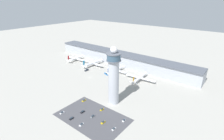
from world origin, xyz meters
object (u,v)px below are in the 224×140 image
(car_silver_sedan, at_px, (82,125))
(car_white_wagon, at_px, (93,116))
(service_truck_catering, at_px, (87,70))
(car_black_suv, at_px, (72,118))
(car_grey_coupe, at_px, (83,112))
(airplane_gate_bravo, at_px, (93,63))
(car_yellow_taxi, at_px, (62,113))
(airplane_gate_charlie, at_px, (116,70))
(car_maroon_suv, at_px, (103,122))
(control_tower, at_px, (114,76))
(airplane_gate_delta, at_px, (140,78))
(car_green_van, at_px, (114,129))
(car_blue_compact, at_px, (124,120))
(car_navy_sedan, at_px, (102,109))
(car_red_hatchback, at_px, (84,101))
(airplane_gate_alpha, at_px, (76,58))
(service_truck_fuel, at_px, (106,74))

(car_silver_sedan, bearing_deg, car_white_wagon, 91.35)
(service_truck_catering, bearing_deg, car_black_suv, -50.74)
(car_grey_coupe, height_order, car_silver_sedan, car_grey_coupe)
(airplane_gate_bravo, relative_size, car_black_suv, 8.89)
(service_truck_catering, height_order, car_yellow_taxi, service_truck_catering)
(airplane_gate_charlie, relative_size, car_maroon_suv, 7.96)
(control_tower, distance_m, car_silver_sedan, 52.96)
(control_tower, relative_size, airplane_gate_delta, 1.44)
(control_tower, xyz_separation_m, airplane_gate_bravo, (-90.47, 63.32, -24.75))
(service_truck_catering, height_order, car_green_van, service_truck_catering)
(car_maroon_suv, bearing_deg, airplane_gate_bravo, 137.62)
(airplane_gate_bravo, xyz_separation_m, car_grey_coupe, (78.18, -94.80, -4.07))
(car_blue_compact, relative_size, car_silver_sedan, 0.93)
(car_white_wagon, height_order, car_green_van, car_white_wagon)
(airplane_gate_bravo, distance_m, car_green_van, 149.54)
(car_yellow_taxi, xyz_separation_m, car_black_suv, (13.39, 0.08, -0.04))
(car_silver_sedan, xyz_separation_m, car_maroon_suv, (12.40, 13.48, 0.07))
(control_tower, xyz_separation_m, car_blue_compact, (25.35, -17.45, -28.84))
(airplane_gate_delta, xyz_separation_m, car_blue_compact, (30.13, -79.11, -3.77))
(airplane_gate_bravo, relative_size, car_navy_sedan, 8.86)
(airplane_gate_delta, relative_size, car_maroon_suv, 9.29)
(car_navy_sedan, bearing_deg, car_red_hatchback, 179.40)
(control_tower, distance_m, car_red_hatchback, 42.35)
(car_white_wagon, height_order, car_black_suv, car_white_wagon)
(car_navy_sedan, distance_m, car_maroon_suv, 18.97)
(car_white_wagon, bearing_deg, car_maroon_suv, -1.29)
(airplane_gate_charlie, xyz_separation_m, car_silver_sedan, (46.23, -108.96, -3.27))
(airplane_gate_alpha, distance_m, airplane_gate_delta, 126.27)
(car_blue_compact, bearing_deg, car_grey_coupe, -159.55)
(car_white_wagon, height_order, car_navy_sedan, car_white_wagon)
(airplane_gate_bravo, bearing_deg, car_silver_sedan, -49.85)
(car_blue_compact, xyz_separation_m, car_red_hatchback, (-51.21, 0.33, -0.01))
(airplane_gate_bravo, relative_size, car_blue_compact, 9.45)
(airplane_gate_delta, distance_m, car_blue_compact, 84.74)
(car_blue_compact, xyz_separation_m, car_maroon_suv, (-12.53, -13.49, 0.07))
(car_maroon_suv, bearing_deg, car_navy_sedan, 134.39)
(control_tower, xyz_separation_m, car_yellow_taxi, (-26.13, -44.42, -28.77))
(service_truck_catering, bearing_deg, airplane_gate_alpha, 156.73)
(car_grey_coupe, distance_m, car_navy_sedan, 18.41)
(car_green_van, height_order, car_maroon_suv, car_maroon_suv)
(car_black_suv, bearing_deg, car_white_wagon, 46.86)
(car_yellow_taxi, height_order, car_blue_compact, car_yellow_taxi)
(car_green_van, bearing_deg, control_tower, 128.45)
(airplane_gate_bravo, xyz_separation_m, car_red_hatchback, (64.62, -80.44, -4.10))
(control_tower, height_order, airplane_gate_bravo, control_tower)
(airplane_gate_alpha, distance_m, car_green_van, 182.38)
(airplane_gate_alpha, bearing_deg, control_tower, -25.57)
(airplane_gate_bravo, distance_m, airplane_gate_charlie, 44.68)
(airplane_gate_alpha, xyz_separation_m, service_truck_fuel, (79.37, -12.72, -3.10))
(service_truck_catering, bearing_deg, car_yellow_taxi, -56.50)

